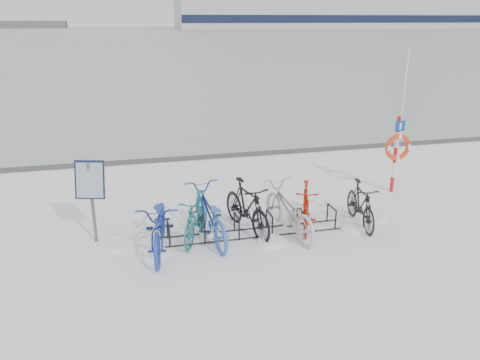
# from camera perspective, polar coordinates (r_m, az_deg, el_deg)

# --- Properties ---
(ground) EXTENTS (900.00, 900.00, 0.00)m
(ground) POSITION_cam_1_polar(r_m,az_deg,el_deg) (10.12, 1.60, -6.56)
(ground) COLOR white
(ground) RESTS_ON ground
(ice_sheet) EXTENTS (400.00, 298.00, 0.02)m
(ice_sheet) POSITION_cam_1_polar(r_m,az_deg,el_deg) (163.87, -13.33, 17.03)
(ice_sheet) COLOR #A2B1B7
(ice_sheet) RESTS_ON ground
(quay_edge) EXTENTS (400.00, 0.25, 0.10)m
(quay_edge) POSITION_cam_1_polar(r_m,az_deg,el_deg) (15.51, -4.09, 2.82)
(quay_edge) COLOR #3F3F42
(quay_edge) RESTS_ON ground
(bike_rack) EXTENTS (4.00, 0.48, 0.46)m
(bike_rack) POSITION_cam_1_polar(r_m,az_deg,el_deg) (10.04, 1.61, -5.63)
(bike_rack) COLOR black
(bike_rack) RESTS_ON ground
(info_board) EXTENTS (0.62, 0.37, 1.75)m
(info_board) POSITION_cam_1_polar(r_m,az_deg,el_deg) (9.72, -17.79, -0.54)
(info_board) COLOR #595B5E
(info_board) RESTS_ON ground
(lifebuoy_station) EXTENTS (0.71, 0.22, 3.70)m
(lifebuoy_station) POSITION_cam_1_polar(r_m,az_deg,el_deg) (12.75, 18.66, 3.83)
(lifebuoy_station) COLOR red
(lifebuoy_station) RESTS_ON ground
(bike_0) EXTENTS (1.05, 2.27, 1.15)m
(bike_0) POSITION_cam_1_polar(r_m,az_deg,el_deg) (9.36, -9.73, -5.19)
(bike_0) COLOR #1E3798
(bike_0) RESTS_ON ground
(bike_1) EXTENTS (1.12, 1.71, 1.00)m
(bike_1) POSITION_cam_1_polar(r_m,az_deg,el_deg) (9.75, -5.38, -4.41)
(bike_1) COLOR #175E61
(bike_1) RESTS_ON ground
(bike_2) EXTENTS (1.00, 2.23, 1.13)m
(bike_2) POSITION_cam_1_polar(r_m,az_deg,el_deg) (9.71, -3.77, -4.06)
(bike_2) COLOR #3256B0
(bike_2) RESTS_ON ground
(bike_3) EXTENTS (1.02, 2.00, 1.16)m
(bike_3) POSITION_cam_1_polar(r_m,az_deg,el_deg) (10.03, 0.85, -3.16)
(bike_3) COLOR black
(bike_3) RESTS_ON ground
(bike_4) EXTENTS (1.06, 2.19, 1.10)m
(bike_4) POSITION_cam_1_polar(r_m,az_deg,el_deg) (10.02, 5.92, -3.49)
(bike_4) COLOR #B5BABD
(bike_4) RESTS_ON ground
(bike_5) EXTENTS (1.01, 1.75, 1.01)m
(bike_5) POSITION_cam_1_polar(r_m,az_deg,el_deg) (10.35, 8.02, -3.06)
(bike_5) COLOR #A91B07
(bike_5) RESTS_ON ground
(bike_6) EXTENTS (0.68, 1.73, 1.01)m
(bike_6) POSITION_cam_1_polar(r_m,az_deg,el_deg) (10.72, 14.50, -2.74)
(bike_6) COLOR black
(bike_6) RESTS_ON ground
(snow_drifts) EXTENTS (6.28, 1.52, 0.23)m
(snow_drifts) POSITION_cam_1_polar(r_m,az_deg,el_deg) (9.97, 2.57, -6.97)
(snow_drifts) COLOR white
(snow_drifts) RESTS_ON ground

